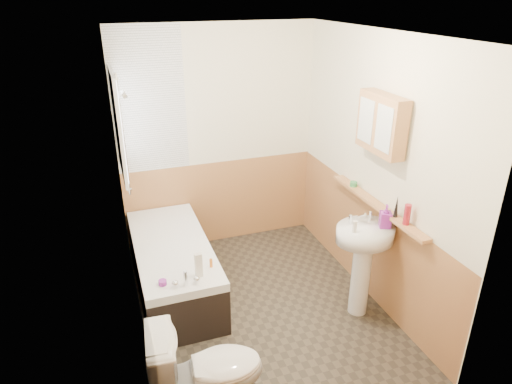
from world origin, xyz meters
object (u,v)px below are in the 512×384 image
pine_shelf (376,204)px  medicine_cabinet (381,124)px  toilet (207,373)px  bathtub (173,266)px  sink (363,252)px

pine_shelf → medicine_cabinet: (-0.03, 0.02, 0.75)m
toilet → pine_shelf: 2.07m
toilet → medicine_cabinet: (1.77, 0.84, 1.37)m
bathtub → sink: 1.85m
sink → medicine_cabinet: medicine_cabinet is taller
bathtub → toilet: size_ratio=2.09×
medicine_cabinet → sink: bearing=-131.4°
pine_shelf → bathtub: bearing=157.5°
toilet → bathtub: bearing=3.8°
medicine_cabinet → pine_shelf: bearing=-41.0°
sink → bathtub: bearing=138.8°
bathtub → sink: sink is taller
toilet → pine_shelf: pine_shelf is taller
bathtub → medicine_cabinet: (1.74, -0.71, 1.48)m
toilet → sink: sink is taller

